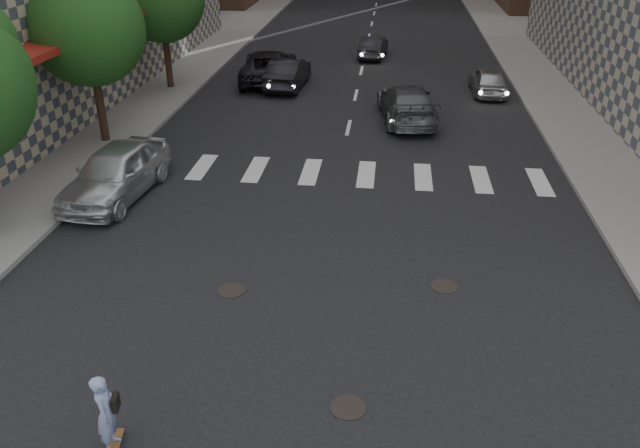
# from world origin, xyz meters

# --- Properties ---
(ground) EXTENTS (160.00, 160.00, 0.00)m
(ground) POSITION_xyz_m (0.00, 0.00, 0.00)
(ground) COLOR black
(ground) RESTS_ON ground
(sidewalk_left) EXTENTS (13.00, 80.00, 0.15)m
(sidewalk_left) POSITION_xyz_m (-14.50, 20.00, 0.07)
(sidewalk_left) COLOR gray
(sidewalk_left) RESTS_ON ground
(tree_b) EXTENTS (4.20, 4.20, 6.60)m
(tree_b) POSITION_xyz_m (-9.45, 11.14, 4.65)
(tree_b) COLOR #382619
(tree_b) RESTS_ON sidewalk_left
(manhole_a) EXTENTS (0.70, 0.70, 0.02)m
(manhole_a) POSITION_xyz_m (1.20, -2.50, 0.01)
(manhole_a) COLOR black
(manhole_a) RESTS_ON ground
(manhole_b) EXTENTS (0.70, 0.70, 0.02)m
(manhole_b) POSITION_xyz_m (-2.00, 1.20, 0.01)
(manhole_b) COLOR black
(manhole_b) RESTS_ON ground
(manhole_c) EXTENTS (0.70, 0.70, 0.02)m
(manhole_c) POSITION_xyz_m (3.30, 2.00, 0.01)
(manhole_c) COLOR black
(manhole_c) RESTS_ON ground
(skateboarder) EXTENTS (0.48, 0.86, 1.66)m
(skateboarder) POSITION_xyz_m (-2.86, -4.00, 0.87)
(skateboarder) COLOR brown
(skateboarder) RESTS_ON ground
(silver_sedan) EXTENTS (2.48, 5.15, 1.70)m
(silver_sedan) POSITION_xyz_m (-7.00, 6.26, 0.85)
(silver_sedan) COLOR silver
(silver_sedan) RESTS_ON ground
(traffic_car_a) EXTENTS (1.85, 4.65, 1.51)m
(traffic_car_a) POSITION_xyz_m (-3.56, 20.00, 0.75)
(traffic_car_a) COLOR black
(traffic_car_a) RESTS_ON ground
(traffic_car_b) EXTENTS (2.89, 5.64, 1.56)m
(traffic_car_b) POSITION_xyz_m (2.45, 15.25, 0.78)
(traffic_car_b) COLOR #4F5256
(traffic_car_b) RESTS_ON ground
(traffic_car_c) EXTENTS (3.29, 6.11, 1.63)m
(traffic_car_c) POSITION_xyz_m (-4.77, 21.10, 0.81)
(traffic_car_c) COLOR black
(traffic_car_c) RESTS_ON ground
(traffic_car_d) EXTENTS (1.62, 3.92, 1.33)m
(traffic_car_d) POSITION_xyz_m (6.50, 20.00, 0.66)
(traffic_car_d) COLOR #B0B3B7
(traffic_car_d) RESTS_ON ground
(traffic_car_e) EXTENTS (1.77, 4.00, 1.28)m
(traffic_car_e) POSITION_xyz_m (0.54, 27.34, 0.64)
(traffic_car_e) COLOR black
(traffic_car_e) RESTS_ON ground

